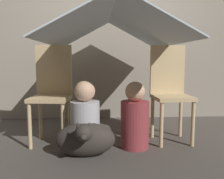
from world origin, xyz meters
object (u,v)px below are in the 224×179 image
at_px(person_second, 135,119).
at_px(dog, 85,139).
at_px(person_front, 85,121).
at_px(chair_right, 170,89).
at_px(chair_left, 52,90).

distance_m(person_second, dog, 0.51).
bearing_deg(person_front, chair_right, 19.24).
relative_size(person_front, person_second, 1.03).
height_order(person_second, dog, person_second).
bearing_deg(chair_right, person_front, -164.17).
bearing_deg(person_front, chair_left, 138.99).
bearing_deg(chair_right, chair_left, 176.60).
xyz_separation_m(chair_right, person_front, (-0.85, -0.30, -0.24)).
height_order(chair_left, person_front, chair_left).
distance_m(chair_left, chair_right, 1.18).
distance_m(person_front, dog, 0.18).
bearing_deg(chair_right, person_second, -153.65).
xyz_separation_m(chair_left, chair_right, (1.18, 0.00, 0.00)).
bearing_deg(dog, chair_right, 26.84).
bearing_deg(dog, chair_left, 129.22).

